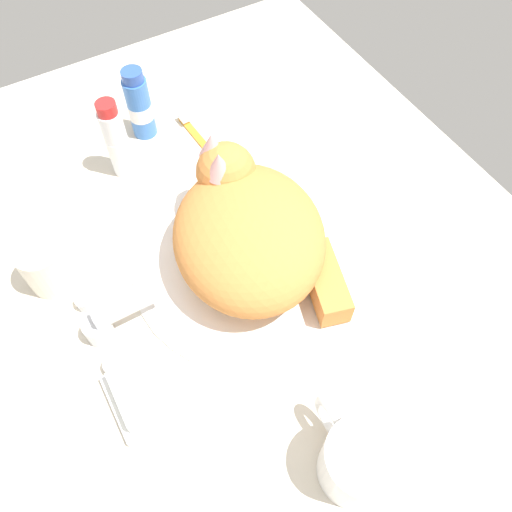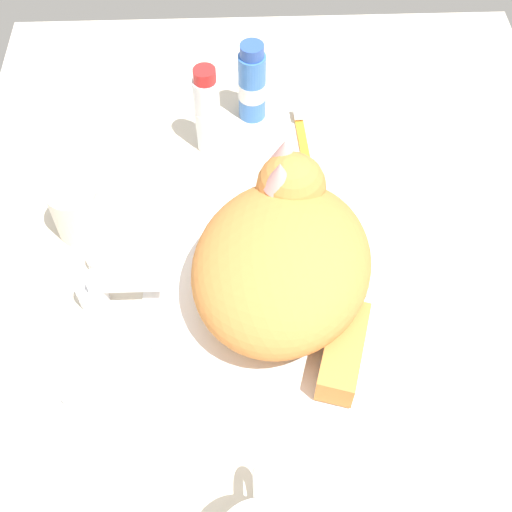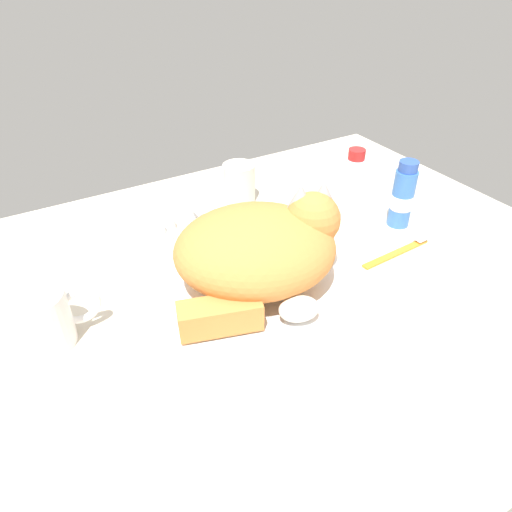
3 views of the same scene
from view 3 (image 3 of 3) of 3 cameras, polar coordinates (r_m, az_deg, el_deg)
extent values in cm
cube|color=beige|center=(73.53, -0.10, -4.43)|extent=(110.00, 82.50, 3.00)
cylinder|color=white|center=(72.32, -0.10, -3.24)|extent=(32.98, 32.98, 0.87)
cylinder|color=silver|center=(88.19, -7.43, 5.10)|extent=(3.60, 3.60, 3.35)
cube|color=silver|center=(83.41, -6.34, 5.44)|extent=(2.00, 8.61, 2.00)
cylinder|color=silver|center=(87.01, -10.53, 3.74)|extent=(2.80, 2.80, 1.80)
cylinder|color=silver|center=(90.41, -4.37, 5.54)|extent=(2.80, 2.80, 1.80)
ellipsoid|color=#D17F3D|center=(68.70, -0.11, 0.78)|extent=(28.82, 26.62, 11.39)
sphere|color=#D17F3D|center=(70.20, 6.76, 4.35)|extent=(10.46, 10.46, 8.21)
ellipsoid|color=white|center=(70.64, 5.40, 3.04)|extent=(6.53, 6.03, 4.51)
cone|color=#DB9E9E|center=(69.21, 5.14, 7.29)|extent=(4.71, 4.71, 3.69)
cone|color=#DB9E9E|center=(70.26, 8.07, 7.52)|extent=(4.71, 4.71, 3.69)
cube|color=#D17F3D|center=(63.21, -4.33, -7.13)|extent=(11.70, 7.02, 4.05)
ellipsoid|color=white|center=(64.60, 5.15, -6.32)|extent=(6.48, 5.25, 3.64)
cylinder|color=white|center=(66.72, -24.65, -6.96)|extent=(8.25, 8.25, 8.08)
torus|color=white|center=(66.85, -20.27, -5.61)|extent=(5.52, 1.00, 5.52)
cylinder|color=silver|center=(93.49, -2.02, 8.69)|extent=(6.20, 6.20, 7.63)
cube|color=white|center=(85.19, -13.48, 2.35)|extent=(9.00, 6.40, 1.20)
cube|color=silver|center=(84.28, -13.65, 3.36)|extent=(7.29, 4.66, 2.33)
cylinder|color=white|center=(88.15, 11.42, 7.77)|extent=(3.46, 3.46, 11.73)
cylinder|color=white|center=(88.42, 11.38, 7.43)|extent=(3.53, 3.53, 2.93)
cylinder|color=red|center=(85.36, 11.94, 11.80)|extent=(2.94, 2.94, 1.80)
cylinder|color=#3870C6|center=(88.65, 17.05, 6.58)|extent=(3.90, 3.90, 10.48)
cylinder|color=white|center=(88.89, 16.99, 6.28)|extent=(3.98, 3.98, 2.62)
cylinder|color=#2D51AD|center=(86.06, 17.75, 10.16)|extent=(3.31, 3.31, 1.80)
cube|color=orange|center=(82.32, 16.38, 0.42)|extent=(14.38, 2.02, 0.80)
cube|color=white|center=(86.12, 19.17, 2.13)|extent=(2.28, 1.56, 0.80)
camera|label=1|loc=(0.70, -47.17, 40.82)|focal=36.14mm
camera|label=2|loc=(0.60, -63.56, 44.06)|focal=46.56mm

